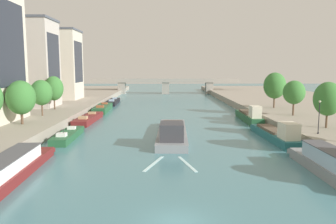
# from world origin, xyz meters

# --- Properties ---
(ground_plane) EXTENTS (400.00, 400.00, 0.00)m
(ground_plane) POSITION_xyz_m (0.00, 0.00, 0.00)
(ground_plane) COLOR teal
(quay_left) EXTENTS (36.00, 170.00, 1.65)m
(quay_left) POSITION_xyz_m (-35.40, 55.00, 0.83)
(quay_left) COLOR gray
(quay_left) RESTS_ON ground
(quay_right) EXTENTS (36.00, 170.00, 1.65)m
(quay_right) POSITION_xyz_m (35.40, 55.00, 0.83)
(quay_right) COLOR gray
(quay_right) RESTS_ON ground
(barge_midriver) EXTENTS (4.83, 21.49, 3.23)m
(barge_midriver) POSITION_xyz_m (0.43, 27.25, 0.93)
(barge_midriver) COLOR gray
(barge_midriver) RESTS_ON ground
(wake_behind_barge) EXTENTS (5.60, 5.99, 0.03)m
(wake_behind_barge) POSITION_xyz_m (-0.11, 13.87, 0.01)
(wake_behind_barge) COLOR silver
(wake_behind_barge) RESTS_ON ground
(moored_boat_left_midway) EXTENTS (3.34, 16.78, 2.29)m
(moored_boat_left_midway) POSITION_xyz_m (-15.08, 9.75, 0.96)
(moored_boat_left_midway) COLOR maroon
(moored_boat_left_midway) RESTS_ON ground
(moored_boat_left_downstream) EXTENTS (2.62, 11.90, 2.10)m
(moored_boat_left_downstream) POSITION_xyz_m (-14.82, 27.11, 0.53)
(moored_boat_left_downstream) COLOR #235633
(moored_boat_left_downstream) RESTS_ON ground
(moored_boat_left_end) EXTENTS (3.22, 14.55, 2.19)m
(moored_boat_left_end) POSITION_xyz_m (-15.33, 43.04, 0.57)
(moored_boat_left_end) COLOR maroon
(moored_boat_left_end) RESTS_ON ground
(moored_boat_left_gap_after) EXTENTS (3.48, 15.20, 2.44)m
(moored_boat_left_gap_after) POSITION_xyz_m (-15.40, 58.78, 0.70)
(moored_boat_left_gap_after) COLOR #235633
(moored_boat_left_gap_after) RESTS_ON ground
(moored_boat_left_far) EXTENTS (2.99, 15.04, 2.26)m
(moored_boat_left_far) POSITION_xyz_m (-15.32, 75.16, 0.60)
(moored_boat_left_far) COLOR black
(moored_boat_left_far) RESTS_ON ground
(moored_boat_right_far) EXTENTS (2.59, 13.48, 2.64)m
(moored_boat_right_far) POSITION_xyz_m (15.07, 10.24, 1.10)
(moored_boat_right_far) COLOR gray
(moored_boat_right_far) RESTS_ON ground
(moored_boat_right_end) EXTENTS (3.25, 15.19, 3.23)m
(moored_boat_right_end) POSITION_xyz_m (15.27, 25.46, 0.94)
(moored_boat_right_end) COLOR #23666B
(moored_boat_right_end) RESTS_ON ground
(moored_boat_right_second) EXTENTS (2.52, 14.67, 3.48)m
(moored_boat_right_second) POSITION_xyz_m (15.77, 42.66, 1.04)
(moored_boat_right_second) COLOR #235633
(moored_boat_right_second) RESTS_ON ground
(tree_left_end_of_row) EXTENTS (4.38, 4.38, 6.73)m
(tree_left_end_of_row) POSITION_xyz_m (-22.69, 30.19, 5.76)
(tree_left_end_of_row) COLOR brown
(tree_left_end_of_row) RESTS_ON quay_left
(tree_left_second) EXTENTS (3.88, 3.88, 6.50)m
(tree_left_second) POSITION_xyz_m (-22.85, 39.31, 5.86)
(tree_left_second) COLOR brown
(tree_left_second) RESTS_ON quay_left
(tree_left_past_mid) EXTENTS (3.91, 3.91, 6.93)m
(tree_left_past_mid) POSITION_xyz_m (-23.70, 48.92, 6.04)
(tree_left_past_mid) COLOR brown
(tree_left_past_mid) RESTS_ON quay_left
(tree_right_midway) EXTENTS (4.00, 4.00, 6.66)m
(tree_right_midway) POSITION_xyz_m (22.75, 26.33, 5.86)
(tree_right_midway) COLOR brown
(tree_right_midway) RESTS_ON quay_right
(tree_right_past_mid) EXTENTS (3.92, 3.92, 6.36)m
(tree_right_past_mid) POSITION_xyz_m (22.87, 39.16, 5.86)
(tree_right_past_mid) COLOR brown
(tree_right_past_mid) RESTS_ON quay_right
(tree_right_third) EXTENTS (4.74, 4.74, 7.65)m
(tree_right_third) POSITION_xyz_m (23.22, 50.93, 6.48)
(tree_right_third) COLOR brown
(tree_right_third) RESTS_ON quay_right
(lamppost_right_bank) EXTENTS (0.28, 0.28, 4.41)m
(lamppost_right_bank) POSITION_xyz_m (19.54, 21.92, 4.08)
(lamppost_right_bank) COLOR black
(lamppost_right_bank) RESTS_ON quay_right
(building_left_far_end) EXTENTS (14.83, 10.00, 19.41)m
(building_left_far_end) POSITION_xyz_m (-32.28, 54.07, 11.37)
(building_left_far_end) COLOR #BCB2A8
(building_left_far_end) RESTS_ON quay_left
(building_left_corner) EXTENTS (16.34, 10.94, 19.09)m
(building_left_corner) POSITION_xyz_m (-32.28, 72.92, 11.21)
(building_left_corner) COLOR beige
(building_left_corner) RESTS_ON quay_left
(bridge_far) EXTENTS (58.80, 4.40, 6.09)m
(bridge_far) POSITION_xyz_m (0.00, 112.26, 3.86)
(bridge_far) COLOR gray
(bridge_far) RESTS_ON ground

